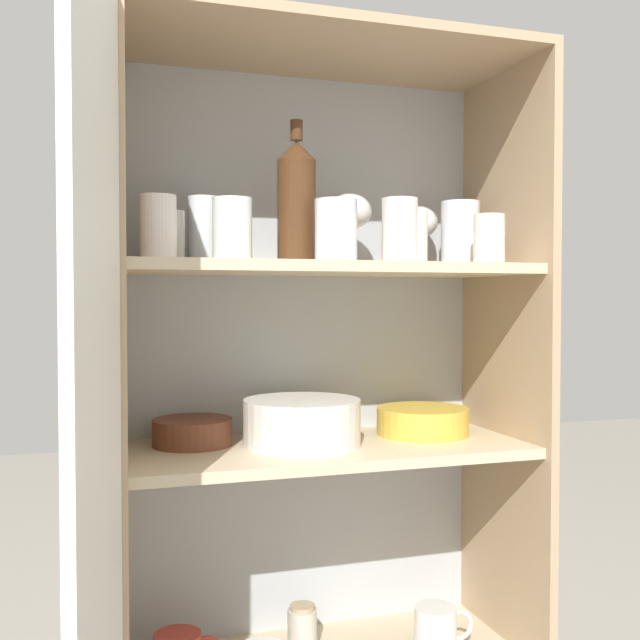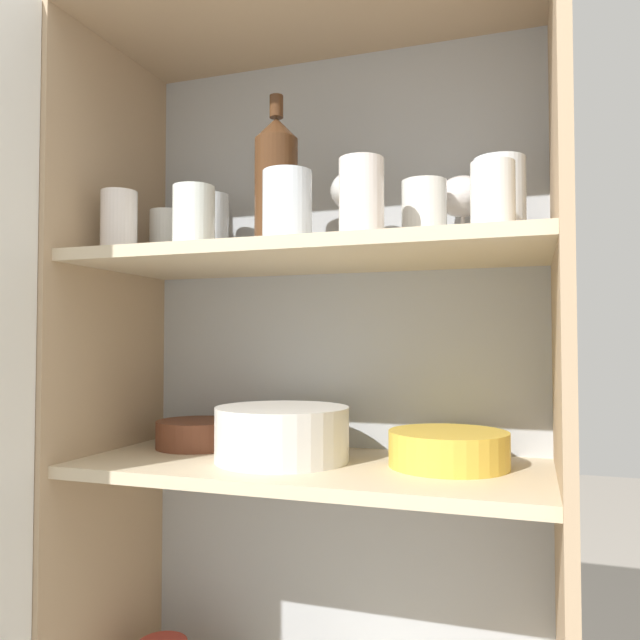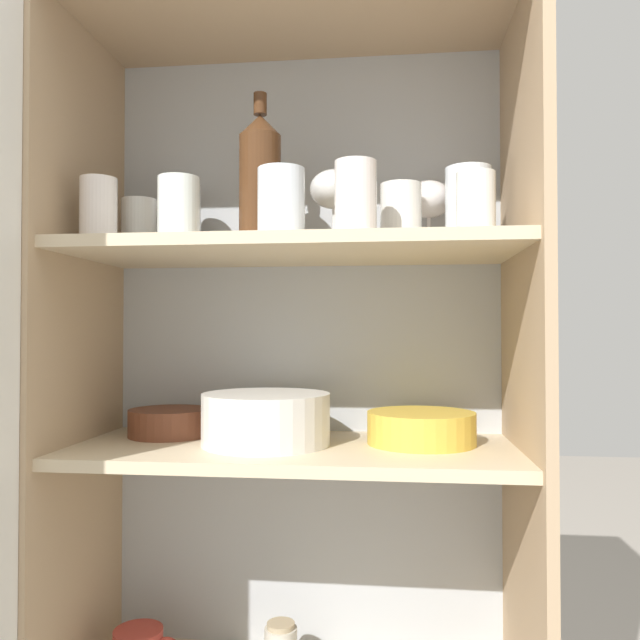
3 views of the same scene
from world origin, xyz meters
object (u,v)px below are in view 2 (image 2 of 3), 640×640
(plate_stack_white, at_px, (282,434))
(serving_bowl_small, at_px, (197,432))
(mixing_bowl_large, at_px, (448,447))
(wine_bottle, at_px, (276,184))

(plate_stack_white, bearing_deg, serving_bowl_small, 160.93)
(plate_stack_white, xyz_separation_m, mixing_bowl_large, (0.27, 0.04, -0.01))
(wine_bottle, bearing_deg, mixing_bowl_large, 7.56)
(mixing_bowl_large, relative_size, serving_bowl_small, 1.24)
(serving_bowl_small, bearing_deg, mixing_bowl_large, -4.08)
(wine_bottle, distance_m, mixing_bowl_large, 0.52)
(wine_bottle, xyz_separation_m, plate_stack_white, (0.01, 0.00, -0.42))
(mixing_bowl_large, xyz_separation_m, serving_bowl_small, (-0.47, 0.03, -0.00))
(wine_bottle, height_order, serving_bowl_small, wine_bottle)
(wine_bottle, distance_m, plate_stack_white, 0.42)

